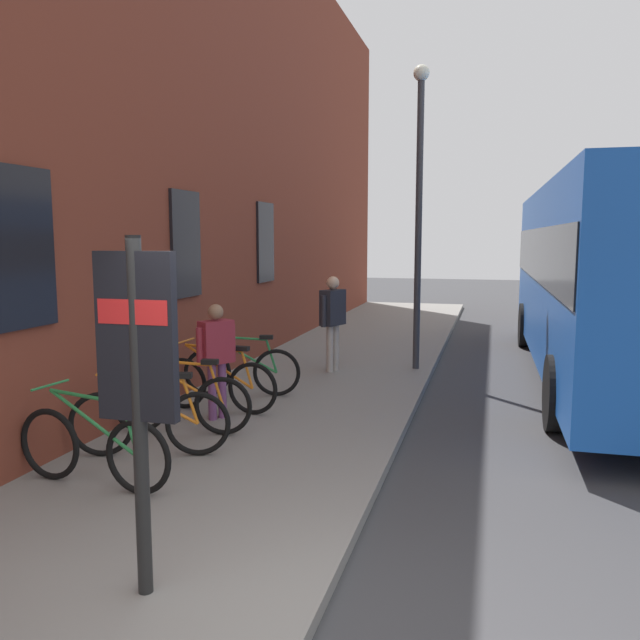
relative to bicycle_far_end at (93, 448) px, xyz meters
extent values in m
plane|color=#38383A|center=(4.22, -3.62, -0.51)|extent=(60.00, 60.00, 0.00)
cube|color=gray|center=(6.22, -0.87, -0.45)|extent=(24.00, 3.50, 0.12)
cube|color=brown|center=(7.22, 1.18, 4.03)|extent=(22.00, 0.60, 9.08)
cube|color=black|center=(0.22, 0.86, 1.89)|extent=(0.90, 0.06, 1.60)
cube|color=black|center=(3.72, 0.86, 1.89)|extent=(0.90, 0.06, 1.60)
cube|color=black|center=(7.22, 0.86, 1.89)|extent=(0.90, 0.06, 1.60)
torus|color=black|center=(0.06, 0.53, -0.03)|extent=(0.13, 0.72, 0.72)
torus|color=black|center=(-0.05, -0.51, -0.03)|extent=(0.13, 0.72, 0.72)
cylinder|color=#267F3F|center=(0.00, -0.02, 0.25)|extent=(0.14, 1.02, 0.58)
cylinder|color=#267F3F|center=(0.01, 0.06, 0.50)|extent=(0.12, 0.85, 0.09)
cylinder|color=#267F3F|center=(-0.05, -0.44, 0.22)|extent=(0.05, 0.19, 0.51)
cube|color=black|center=(-0.04, -0.36, 0.51)|extent=(0.12, 0.21, 0.06)
cylinder|color=#267F3F|center=(0.05, 0.48, 0.57)|extent=(0.48, 0.07, 0.02)
torus|color=black|center=(0.78, 0.44, -0.03)|extent=(0.26, 0.71, 0.72)
torus|color=black|center=(1.08, -0.57, -0.03)|extent=(0.26, 0.71, 0.72)
cylinder|color=orange|center=(0.94, -0.09, 0.25)|extent=(0.32, 0.99, 0.58)
cylinder|color=orange|center=(0.92, -0.02, 0.50)|extent=(0.28, 0.83, 0.09)
cylinder|color=orange|center=(1.06, -0.50, 0.22)|extent=(0.09, 0.19, 0.51)
cube|color=black|center=(1.04, -0.43, 0.51)|extent=(0.15, 0.22, 0.06)
cylinder|color=orange|center=(0.80, 0.39, 0.57)|extent=(0.47, 0.16, 0.02)
torus|color=black|center=(1.68, 0.50, -0.03)|extent=(0.17, 0.72, 0.72)
torus|color=black|center=(1.84, -0.53, -0.03)|extent=(0.17, 0.72, 0.72)
cylinder|color=orange|center=(1.76, -0.04, 0.25)|extent=(0.19, 1.01, 0.58)
cylinder|color=orange|center=(1.75, 0.03, 0.50)|extent=(0.16, 0.85, 0.09)
cylinder|color=orange|center=(1.83, -0.46, 0.22)|extent=(0.06, 0.19, 0.51)
cube|color=black|center=(1.82, -0.39, 0.51)|extent=(0.13, 0.21, 0.06)
cylinder|color=orange|center=(1.69, 0.45, 0.57)|extent=(0.48, 0.10, 0.02)
torus|color=black|center=(2.82, 0.50, -0.03)|extent=(0.09, 0.72, 0.72)
torus|color=black|center=(2.78, -0.55, -0.03)|extent=(0.09, 0.72, 0.72)
cylinder|color=orange|center=(2.80, -0.05, 0.25)|extent=(0.08, 1.02, 0.58)
cylinder|color=orange|center=(2.80, 0.02, 0.50)|extent=(0.07, 0.85, 0.09)
cylinder|color=orange|center=(2.78, -0.48, 0.22)|extent=(0.04, 0.19, 0.51)
cube|color=black|center=(2.79, -0.40, 0.51)|extent=(0.11, 0.20, 0.06)
cylinder|color=orange|center=(2.82, 0.45, 0.57)|extent=(0.48, 0.04, 0.02)
torus|color=black|center=(3.60, 0.49, -0.03)|extent=(0.22, 0.72, 0.72)
torus|color=black|center=(3.84, -0.53, -0.03)|extent=(0.22, 0.72, 0.72)
cylinder|color=#267F3F|center=(3.72, -0.04, 0.25)|extent=(0.26, 1.00, 0.58)
cylinder|color=#267F3F|center=(3.71, 0.03, 0.50)|extent=(0.23, 0.84, 0.09)
cylinder|color=#267F3F|center=(3.82, -0.46, 0.22)|extent=(0.08, 0.19, 0.51)
cube|color=black|center=(3.80, -0.39, 0.51)|extent=(0.14, 0.22, 0.06)
cylinder|color=#267F3F|center=(3.61, 0.44, 0.57)|extent=(0.47, 0.13, 0.02)
cylinder|color=black|center=(-1.52, -1.44, 0.81)|extent=(0.10, 0.10, 2.40)
cube|color=black|center=(-1.52, -1.44, 1.36)|extent=(0.08, 0.55, 1.10)
cube|color=red|center=(-1.52, -1.44, 1.53)|extent=(0.09, 0.50, 0.16)
cube|color=#1951B2|center=(6.85, -5.62, 1.34)|extent=(10.54, 2.66, 3.00)
cube|color=black|center=(6.85, -5.62, 1.70)|extent=(10.33, 2.69, 0.90)
cylinder|color=black|center=(3.48, -4.47, -0.01)|extent=(1.00, 0.26, 1.00)
cylinder|color=black|center=(10.23, -6.77, -0.01)|extent=(1.00, 0.26, 1.00)
cylinder|color=black|center=(10.20, -4.37, -0.01)|extent=(1.00, 0.26, 1.00)
cylinder|color=#B2A599|center=(5.90, -0.94, 0.03)|extent=(0.12, 0.12, 0.84)
cylinder|color=#B2A599|center=(5.74, -0.88, 0.03)|extent=(0.12, 0.12, 0.84)
cube|color=#26262D|center=(5.82, -0.91, 0.76)|extent=(0.54, 0.40, 0.63)
sphere|color=#D8AD8C|center=(5.82, -0.91, 1.20)|extent=(0.23, 0.23, 0.23)
cylinder|color=#26262D|center=(6.07, -1.01, 0.72)|extent=(0.10, 0.10, 0.56)
cylinder|color=#26262D|center=(5.56, -0.81, 0.72)|extent=(0.10, 0.10, 0.56)
cylinder|color=#723F72|center=(2.41, -0.13, -0.01)|extent=(0.11, 0.11, 0.75)
cylinder|color=#723F72|center=(2.54, -0.22, -0.01)|extent=(0.11, 0.11, 0.75)
cube|color=maroon|center=(2.47, -0.18, 0.64)|extent=(0.49, 0.42, 0.56)
sphere|color=#8C664C|center=(2.47, -0.18, 1.03)|extent=(0.20, 0.20, 0.20)
cylinder|color=maroon|center=(2.26, -0.04, 0.60)|extent=(0.09, 0.09, 0.50)
cylinder|color=maroon|center=(2.68, -0.31, 0.60)|extent=(0.09, 0.09, 0.50)
cylinder|color=#333338|center=(6.45, -2.32, 2.15)|extent=(0.12, 0.12, 5.08)
sphere|color=silver|center=(6.45, -2.32, 4.81)|extent=(0.28, 0.28, 0.28)
camera|label=1|loc=(-5.15, -3.65, 2.00)|focal=36.07mm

